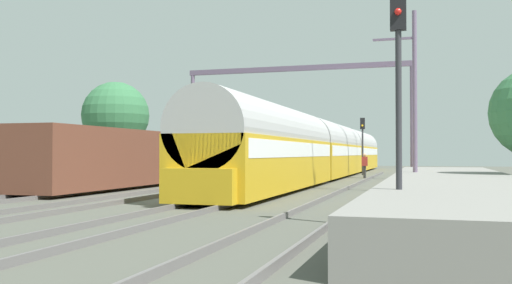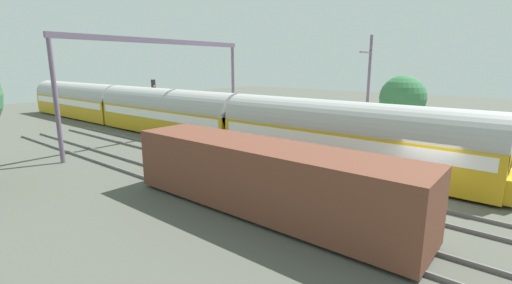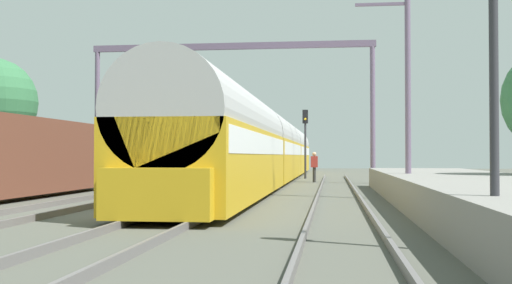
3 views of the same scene
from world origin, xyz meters
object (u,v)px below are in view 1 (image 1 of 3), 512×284
object	(u,v)px
passenger_train	(329,150)
person_crossing	(365,163)
freight_car	(113,159)
railway_signal_near	(398,78)
railway_signal_far	(363,138)
catenary_gantry	(296,94)

from	to	relation	value
passenger_train	person_crossing	bearing A→B (deg)	-23.77
passenger_train	person_crossing	distance (m)	3.06
freight_car	railway_signal_near	distance (m)	17.77
railway_signal_near	railway_signal_far	world-z (taller)	railway_signal_near
freight_car	passenger_train	bearing A→B (deg)	64.90
railway_signal_far	catenary_gantry	bearing A→B (deg)	-119.53
person_crossing	railway_signal_far	bearing A→B (deg)	96.16
railway_signal_near	catenary_gantry	xyz separation A→B (m)	(-8.10, 25.17, 2.42)
railway_signal_far	passenger_train	bearing A→B (deg)	-112.90
passenger_train	freight_car	size ratio (longest dim) A/B	3.78
freight_car	person_crossing	bearing A→B (deg)	55.91
railway_signal_far	railway_signal_near	bearing A→B (deg)	-82.45
passenger_train	freight_car	world-z (taller)	passenger_train
railway_signal_near	catenary_gantry	distance (m)	26.55
railway_signal_near	passenger_train	bearing A→B (deg)	102.64
passenger_train	railway_signal_near	xyz separation A→B (m)	(6.16, -27.45, 1.48)
catenary_gantry	railway_signal_near	bearing A→B (deg)	-72.16
freight_car	railway_signal_near	world-z (taller)	railway_signal_near
freight_car	railway_signal_far	bearing A→B (deg)	65.36
person_crossing	railway_signal_far	size ratio (longest dim) A/B	0.38
person_crossing	railway_signal_far	world-z (taller)	railway_signal_far
person_crossing	railway_signal_far	distance (m)	6.07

